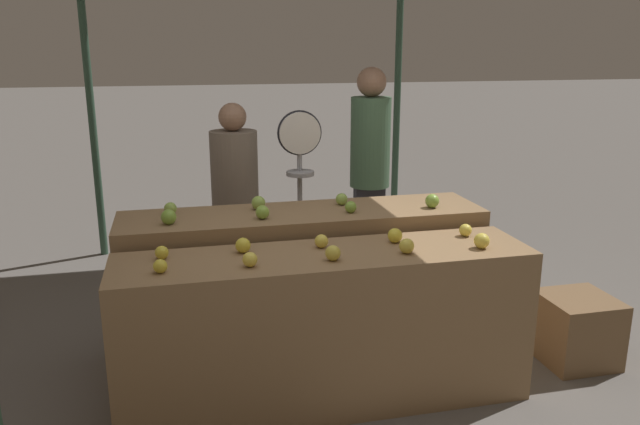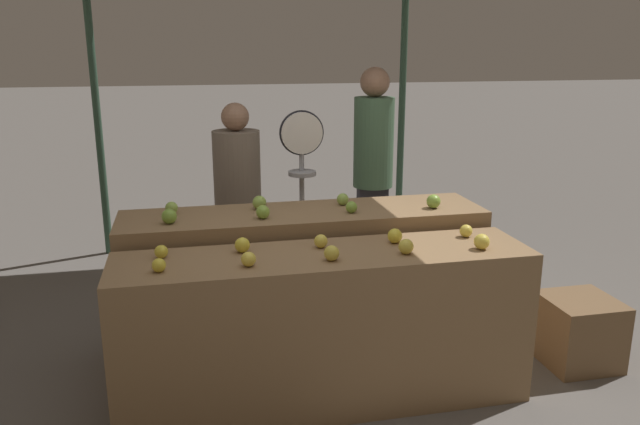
{
  "view_description": "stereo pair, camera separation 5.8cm",
  "coord_description": "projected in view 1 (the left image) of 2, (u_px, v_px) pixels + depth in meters",
  "views": [
    {
      "loc": [
        -0.77,
        -3.11,
        1.98
      ],
      "look_at": [
        0.04,
        0.3,
        1.04
      ],
      "focal_mm": 35.0,
      "sensor_mm": 36.0,
      "label": 1
    },
    {
      "loc": [
        -0.71,
        -3.12,
        1.98
      ],
      "look_at": [
        0.04,
        0.3,
        1.04
      ],
      "focal_mm": 35.0,
      "sensor_mm": 36.0,
      "label": 2
    }
  ],
  "objects": [
    {
      "name": "ground_plane",
      "position": [
        326.0,
        399.0,
        3.61
      ],
      "size": [
        60.0,
        60.0,
        0.0
      ],
      "primitive_type": "plane",
      "color": "#66605B"
    },
    {
      "name": "display_counter_front",
      "position": [
        326.0,
        329.0,
        3.49
      ],
      "size": [
        2.29,
        0.55,
        0.89
      ],
      "primitive_type": "cube",
      "color": "olive",
      "rests_on": "ground_plane"
    },
    {
      "name": "display_counter_back",
      "position": [
        304.0,
        283.0,
        4.05
      ],
      "size": [
        2.29,
        0.55,
        0.97
      ],
      "primitive_type": "cube",
      "color": "olive",
      "rests_on": "ground_plane"
    },
    {
      "name": "apple_front_0",
      "position": [
        160.0,
        266.0,
        3.08
      ],
      "size": [
        0.07,
        0.07,
        0.07
      ],
      "primitive_type": "sphere",
      "color": "gold",
      "rests_on": "display_counter_front"
    },
    {
      "name": "apple_front_1",
      "position": [
        250.0,
        260.0,
        3.17
      ],
      "size": [
        0.08,
        0.08,
        0.08
      ],
      "primitive_type": "sphere",
      "color": "yellow",
      "rests_on": "display_counter_front"
    },
    {
      "name": "apple_front_2",
      "position": [
        333.0,
        253.0,
        3.26
      ],
      "size": [
        0.08,
        0.08,
        0.08
      ],
      "primitive_type": "sphere",
      "color": "gold",
      "rests_on": "display_counter_front"
    },
    {
      "name": "apple_front_3",
      "position": [
        407.0,
        246.0,
        3.37
      ],
      "size": [
        0.08,
        0.08,
        0.08
      ],
      "primitive_type": "sphere",
      "color": "gold",
      "rests_on": "display_counter_front"
    },
    {
      "name": "apple_front_4",
      "position": [
        482.0,
        241.0,
        3.45
      ],
      "size": [
        0.09,
        0.09,
        0.09
      ],
      "primitive_type": "sphere",
      "color": "yellow",
      "rests_on": "display_counter_front"
    },
    {
      "name": "apple_front_5",
      "position": [
        162.0,
        253.0,
        3.28
      ],
      "size": [
        0.07,
        0.07,
        0.07
      ],
      "primitive_type": "sphere",
      "color": "gold",
      "rests_on": "display_counter_front"
    },
    {
      "name": "apple_front_6",
      "position": [
        243.0,
        245.0,
        3.38
      ],
      "size": [
        0.08,
        0.08,
        0.08
      ],
      "primitive_type": "sphere",
      "color": "gold",
      "rests_on": "display_counter_front"
    },
    {
      "name": "apple_front_7",
      "position": [
        321.0,
        241.0,
        3.47
      ],
      "size": [
        0.08,
        0.08,
        0.08
      ],
      "primitive_type": "sphere",
      "color": "yellow",
      "rests_on": "display_counter_front"
    },
    {
      "name": "apple_front_8",
      "position": [
        395.0,
        236.0,
        3.56
      ],
      "size": [
        0.08,
        0.08,
        0.08
      ],
      "primitive_type": "sphere",
      "color": "gold",
      "rests_on": "display_counter_front"
    },
    {
      "name": "apple_front_9",
      "position": [
        465.0,
        230.0,
        3.68
      ],
      "size": [
        0.07,
        0.07,
        0.07
      ],
      "primitive_type": "sphere",
      "color": "yellow",
      "rests_on": "display_counter_front"
    },
    {
      "name": "apple_back_0",
      "position": [
        169.0,
        217.0,
        3.62
      ],
      "size": [
        0.09,
        0.09,
        0.09
      ],
      "primitive_type": "sphere",
      "color": "#7AA338",
      "rests_on": "display_counter_back"
    },
    {
      "name": "apple_back_1",
      "position": [
        262.0,
        212.0,
        3.74
      ],
      "size": [
        0.08,
        0.08,
        0.08
      ],
      "primitive_type": "sphere",
      "color": "#84AD3D",
      "rests_on": "display_counter_back"
    },
    {
      "name": "apple_back_2",
      "position": [
        351.0,
        207.0,
        3.88
      ],
      "size": [
        0.07,
        0.07,
        0.07
      ],
      "primitive_type": "sphere",
      "color": "#7AA338",
      "rests_on": "display_counter_back"
    },
    {
      "name": "apple_back_3",
      "position": [
        432.0,
        201.0,
        4.0
      ],
      "size": [
        0.09,
        0.09,
        0.09
      ],
      "primitive_type": "sphere",
      "color": "#84AD3D",
      "rests_on": "display_counter_back"
    },
    {
      "name": "apple_back_4",
      "position": [
        170.0,
        209.0,
        3.83
      ],
      "size": [
        0.08,
        0.08,
        0.08
      ],
      "primitive_type": "sphere",
      "color": "#8EB247",
      "rests_on": "display_counter_back"
    },
    {
      "name": "apple_back_5",
      "position": [
        258.0,
        203.0,
        3.95
      ],
      "size": [
        0.09,
        0.09,
        0.09
      ],
      "primitive_type": "sphere",
      "color": "#8EB247",
      "rests_on": "display_counter_back"
    },
    {
      "name": "apple_back_6",
      "position": [
        342.0,
        199.0,
        4.07
      ],
      "size": [
        0.08,
        0.08,
        0.08
      ],
      "primitive_type": "sphere",
      "color": "#8EB247",
      "rests_on": "display_counter_back"
    },
    {
      "name": "produce_scale",
      "position": [
        300.0,
        167.0,
        4.45
      ],
      "size": [
        0.32,
        0.2,
        1.54
      ],
      "color": "#99999E",
      "rests_on": "ground_plane"
    },
    {
      "name": "person_vendor_at_scale",
      "position": [
        235.0,
        192.0,
        4.72
      ],
      "size": [
        0.36,
        0.36,
        1.58
      ],
      "rotation": [
        0.0,
        0.0,
        3.14
      ],
      "color": "#2D2D38",
      "rests_on": "ground_plane"
    },
    {
      "name": "person_customer_left",
      "position": [
        370.0,
        160.0,
        5.15
      ],
      "size": [
        0.36,
        0.36,
        1.82
      ],
      "rotation": [
        0.0,
        0.0,
        3.03
      ],
      "color": "#2D2D38",
      "rests_on": "ground_plane"
    },
    {
      "name": "wooden_crate_side",
      "position": [
        576.0,
        329.0,
        4.0
      ],
      "size": [
        0.44,
        0.44,
        0.44
      ],
      "primitive_type": "cube",
      "color": "brown",
      "rests_on": "ground_plane"
    }
  ]
}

